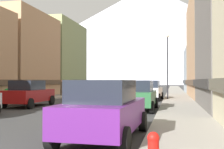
{
  "coord_description": "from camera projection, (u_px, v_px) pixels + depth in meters",
  "views": [
    {
      "loc": [
        5.79,
        -4.23,
        1.76
      ],
      "look_at": [
        -0.97,
        27.55,
        2.47
      ],
      "focal_mm": 45.79,
      "sensor_mm": 36.0,
      "label": 1
    }
  ],
  "objects": [
    {
      "name": "sidewalk_left",
      "position": [
        87.0,
        92.0,
        40.83
      ],
      "size": [
        2.5,
        100.0,
        0.15
      ],
      "primitive_type": "cube",
      "color": "gray",
      "rests_on": "ground"
    },
    {
      "name": "streetlamp_right",
      "position": [
        167.0,
        56.0,
        25.64
      ],
      "size": [
        0.36,
        0.36,
        5.86
      ],
      "color": "black",
      "rests_on": "sidewalk_right"
    },
    {
      "name": "mountain_backdrop",
      "position": [
        148.0,
        34.0,
        263.88
      ],
      "size": [
        293.56,
        293.56,
        89.97
      ],
      "primitive_type": "cone",
      "color": "silver",
      "rests_on": "ground"
    },
    {
      "name": "storefront_left_2",
      "position": [
        3.0,
        57.0,
        31.05
      ],
      "size": [
        9.96,
        9.24,
        9.0
      ],
      "color": "tan",
      "rests_on": "ground"
    },
    {
      "name": "pedestrian_0",
      "position": [
        62.0,
        88.0,
        31.69
      ],
      "size": [
        0.36,
        0.36,
        1.72
      ],
      "color": "brown",
      "rests_on": "sidewalk_left"
    },
    {
      "name": "car_left_1",
      "position": [
        29.0,
        93.0,
        19.43
      ],
      "size": [
        2.11,
        4.42,
        1.78
      ],
      "color": "#9E1111",
      "rests_on": "ground"
    },
    {
      "name": "storefront_right_3",
      "position": [
        216.0,
        72.0,
        39.55
      ],
      "size": [
        8.62,
        9.21,
        6.23
      ],
      "color": "#99A5B2",
      "rests_on": "ground"
    },
    {
      "name": "car_right_2",
      "position": [
        150.0,
        90.0,
        25.86
      ],
      "size": [
        2.23,
        4.47,
        1.78
      ],
      "color": "silver",
      "rests_on": "ground"
    },
    {
      "name": "storefront_left_3",
      "position": [
        47.0,
        59.0,
        40.95
      ],
      "size": [
        9.14,
        10.37,
        10.01
      ],
      "color": "#8C9966",
      "rests_on": "ground"
    },
    {
      "name": "sidewalk_right",
      "position": [
        176.0,
        93.0,
        38.23
      ],
      "size": [
        2.5,
        100.0,
        0.15
      ],
      "primitive_type": "cube",
      "color": "gray",
      "rests_on": "ground"
    },
    {
      "name": "potted_plant_0",
      "position": [
        8.0,
        94.0,
        22.57
      ],
      "size": [
        0.63,
        0.63,
        1.0
      ],
      "color": "#4C4C51",
      "rests_on": "sidewalk_left"
    },
    {
      "name": "car_right_0",
      "position": [
        105.0,
        110.0,
        8.5
      ],
      "size": [
        2.17,
        4.45,
        1.78
      ],
      "color": "#591E72",
      "rests_on": "ground"
    },
    {
      "name": "car_right_1",
      "position": [
        138.0,
        95.0,
        16.89
      ],
      "size": [
        2.1,
        4.42,
        1.78
      ],
      "color": "#265933",
      "rests_on": "ground"
    }
  ]
}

